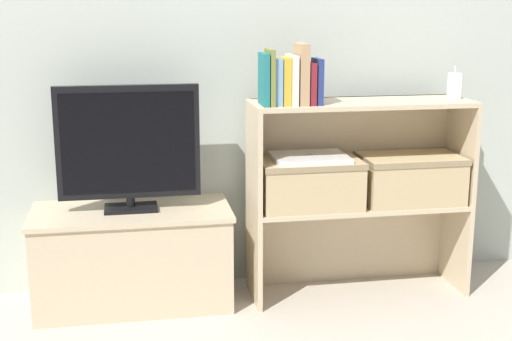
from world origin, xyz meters
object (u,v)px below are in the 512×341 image
Objects in this scene: tv_stand at (133,257)px; book_olive at (270,77)px; book_ivory at (292,80)px; book_mustard at (285,81)px; storage_basket_left at (309,181)px; laptop at (310,157)px; baby_monitor at (454,86)px; tv at (128,145)px; book_skyblue at (277,82)px; book_tan at (301,74)px; storage_basket_right at (410,176)px; book_teal at (264,79)px; book_maroon at (310,83)px; book_navy at (317,81)px.

book_olive reaches higher than tv_stand.
book_ivory is (0.67, -0.09, 0.75)m from tv_stand.
book_mustard reaches higher than storage_basket_left.
book_ivory reaches higher than laptop.
baby_monitor is at bearing 1.33° from laptop.
book_olive reaches higher than laptop.
tv reaches higher than laptop.
storage_basket_left is (0.15, 0.04, -0.43)m from book_skyblue.
baby_monitor reaches higher than tv_stand.
tv is 0.66m from book_skyblue.
book_tan is at bearing -7.40° from tv.
book_ivory reaches higher than tv_stand.
book_teal is at bearing -176.66° from storage_basket_right.
book_teal is 1.04× the size of book_ivory.
storage_basket_right is (1.22, -0.05, -0.17)m from tv.
book_olive is 1.60× the size of baby_monitor.
tv_stand is 3.97× the size of book_teal.
book_olive is at bearing 180.00° from book_maroon.
book_teal is at bearing -169.41° from storage_basket_left.
storage_basket_left is at bearing 10.59° from book_teal.
tv_stand is 3.37× the size of book_tan.
book_teal is 1.11× the size of book_skyblue.
storage_basket_right is (0.47, 0.04, -0.42)m from book_maroon.
tv is 0.79m from book_maroon.
book_maroon is (0.11, 0.00, -0.01)m from book_mustard.
book_mustard is at bearing 0.00° from book_skyblue.
book_navy is at bearing 0.00° from book_mustard.
book_maroon reaches higher than tv_stand.
book_tan is at bearing 0.00° from book_ivory.
baby_monitor is at bearing 4.54° from storage_basket_right.
baby_monitor reaches higher than tv.
book_tan is (0.07, 0.00, 0.03)m from book_mustard.
book_ivory is at bearing 0.00° from book_teal.
baby_monitor is (1.40, -0.04, 0.71)m from tv_stand.
book_olive is 1.12× the size of book_ivory.
book_maroon is at bearing -7.03° from tv.
book_navy is at bearing -67.09° from laptop.
tv is at bearing 170.54° from book_teal.
laptop is (0.18, 0.04, -0.35)m from book_olive.
book_teal reaches higher than book_navy.
book_navy is (0.77, -0.09, 0.75)m from tv_stand.
storage_basket_left reaches higher than tv_stand.
book_maroon is at bearing 0.00° from book_tan.
book_teal is 0.12m from book_ivory.
book_tan is (0.71, -0.09, 0.78)m from tv_stand.
book_tan is (0.10, 0.00, 0.03)m from book_skyblue.
book_skyblue is 1.01× the size of book_navy.
tv is 1.35× the size of storage_basket_left.
tv_stand is 1.26m from storage_basket_right.
book_teal is at bearing 180.00° from book_navy.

